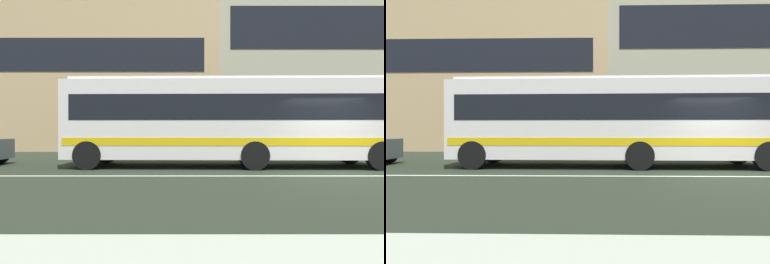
# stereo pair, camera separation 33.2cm
# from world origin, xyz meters

# --- Properties ---
(ground_plane) EXTENTS (160.00, 160.00, 0.00)m
(ground_plane) POSITION_xyz_m (0.00, 0.00, 0.00)
(ground_plane) COLOR #252E21
(lane_centre_line) EXTENTS (60.00, 0.16, 0.01)m
(lane_centre_line) POSITION_xyz_m (0.00, 0.00, 0.00)
(lane_centre_line) COLOR silver
(lane_centre_line) RESTS_ON ground_plane
(apartment_block_left) EXTENTS (23.67, 9.24, 10.89)m
(apartment_block_left) POSITION_xyz_m (-14.81, 15.80, 5.44)
(apartment_block_left) COLOR tan
(apartment_block_left) RESTS_ON ground_plane
(apartment_block_right) EXTENTS (18.89, 9.24, 13.93)m
(apartment_block_right) POSITION_xyz_m (6.47, 15.80, 6.97)
(apartment_block_right) COLOR #B3AF90
(apartment_block_right) RESTS_ON ground_plane
(transit_bus) EXTENTS (12.25, 2.88, 3.30)m
(transit_bus) POSITION_xyz_m (-3.27, 2.67, 1.82)
(transit_bus) COLOR silver
(transit_bus) RESTS_ON ground_plane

